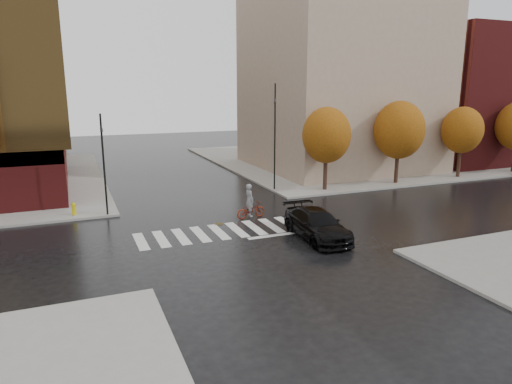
% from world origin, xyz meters
% --- Properties ---
extents(ground, '(120.00, 120.00, 0.00)m').
position_xyz_m(ground, '(0.00, 0.00, 0.00)').
color(ground, black).
rests_on(ground, ground).
extents(sidewalk_ne, '(30.00, 30.00, 0.15)m').
position_xyz_m(sidewalk_ne, '(21.00, 21.00, 0.07)').
color(sidewalk_ne, gray).
rests_on(sidewalk_ne, ground).
extents(crosswalk, '(12.00, 3.00, 0.01)m').
position_xyz_m(crosswalk, '(0.00, 0.50, 0.01)').
color(crosswalk, silver).
rests_on(crosswalk, ground).
extents(building_ne_tan, '(16.00, 16.00, 18.00)m').
position_xyz_m(building_ne_tan, '(17.00, 17.00, 9.15)').
color(building_ne_tan, gray).
rests_on(building_ne_tan, sidewalk_ne).
extents(building_ne_brick, '(14.00, 14.00, 14.00)m').
position_xyz_m(building_ne_brick, '(33.00, 16.00, 7.15)').
color(building_ne_brick, maroon).
rests_on(building_ne_brick, sidewalk_ne).
extents(tree_ne_a, '(3.80, 3.80, 6.50)m').
position_xyz_m(tree_ne_a, '(10.00, 7.40, 4.46)').
color(tree_ne_a, black).
rests_on(tree_ne_a, sidewalk_ne).
extents(tree_ne_b, '(4.20, 4.20, 6.89)m').
position_xyz_m(tree_ne_b, '(17.00, 7.40, 4.62)').
color(tree_ne_b, black).
rests_on(tree_ne_b, sidewalk_ne).
extents(tree_ne_c, '(3.60, 3.60, 6.31)m').
position_xyz_m(tree_ne_c, '(24.00, 7.40, 4.37)').
color(tree_ne_c, black).
rests_on(tree_ne_c, sidewalk_ne).
extents(sedan, '(2.38, 5.44, 1.55)m').
position_xyz_m(sedan, '(3.56, -2.56, 0.78)').
color(sedan, black).
rests_on(sedan, ground).
extents(cyclist, '(2.03, 0.94, 2.22)m').
position_xyz_m(cyclist, '(1.64, 2.50, 0.76)').
color(cyclist, maroon).
rests_on(cyclist, ground).
extents(traffic_light_nw, '(0.20, 0.18, 6.40)m').
position_xyz_m(traffic_light_nw, '(-6.72, 6.30, 3.71)').
color(traffic_light_nw, black).
rests_on(traffic_light_nw, sidewalk_nw).
extents(traffic_light_ne, '(0.21, 0.24, 8.26)m').
position_xyz_m(traffic_light_ne, '(6.30, 9.00, 4.97)').
color(traffic_light_ne, black).
rests_on(traffic_light_ne, sidewalk_ne).
extents(fire_hydrant, '(0.29, 0.29, 0.82)m').
position_xyz_m(fire_hydrant, '(-8.70, 6.93, 0.60)').
color(fire_hydrant, '#C7B50B').
rests_on(fire_hydrant, sidewalk_nw).
extents(manhole, '(0.65, 0.65, 0.01)m').
position_xyz_m(manhole, '(-0.63, 2.00, 0.01)').
color(manhole, '#4E3D1B').
rests_on(manhole, ground).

